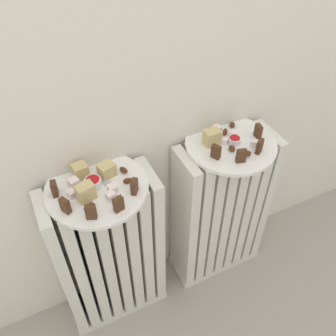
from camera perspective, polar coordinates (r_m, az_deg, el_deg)
name	(u,v)px	position (r m, az deg, el deg)	size (l,w,h in m)	color
radiator_left	(110,255)	(1.25, -9.01, -13.25)	(0.35, 0.15, 0.62)	silver
radiator_right	(220,212)	(1.36, 8.13, -6.75)	(0.35, 0.15, 0.62)	silver
plate_left	(97,188)	(1.00, -11.02, -3.06)	(0.28, 0.28, 0.01)	white
plate_right	(231,144)	(1.13, 9.73, 3.73)	(0.28, 0.28, 0.01)	white
dark_cake_slice_left_0	(54,189)	(0.99, -17.30, -3.10)	(0.03, 0.01, 0.04)	#472B19
dark_cake_slice_left_1	(65,206)	(0.94, -15.73, -5.67)	(0.03, 0.01, 0.04)	#472B19
dark_cake_slice_left_2	(91,212)	(0.91, -11.94, -6.73)	(0.03, 0.01, 0.04)	#472B19
dark_cake_slice_left_3	(118,204)	(0.91, -7.73, -5.60)	(0.03, 0.01, 0.04)	#472B19
dark_cake_slice_left_4	(134,187)	(0.95, -5.27, -2.90)	(0.03, 0.01, 0.04)	#472B19
marble_cake_slice_left_0	(107,170)	(1.01, -9.53, -0.29)	(0.04, 0.04, 0.04)	tan
marble_cake_slice_left_1	(80,171)	(1.02, -13.48, -0.42)	(0.04, 0.04, 0.04)	tan
marble_cake_slice_left_2	(86,192)	(0.95, -12.70, -3.72)	(0.05, 0.03, 0.05)	tan
turkish_delight_left_0	(112,189)	(0.97, -8.64, -3.22)	(0.02, 0.02, 0.02)	white
turkish_delight_left_1	(111,196)	(0.95, -8.91, -4.32)	(0.02, 0.02, 0.02)	white
turkish_delight_left_2	(74,183)	(1.00, -14.45, -2.24)	(0.03, 0.03, 0.03)	white
turkish_delight_left_3	(72,194)	(0.98, -14.79, -3.90)	(0.02, 0.02, 0.02)	white
medjool_date_left_0	(91,206)	(0.94, -11.93, -5.81)	(0.02, 0.02, 0.02)	#4C2814
medjool_date_left_1	(124,170)	(1.01, -6.94, -0.31)	(0.03, 0.01, 0.02)	#4C2814
medjool_date_left_2	(128,181)	(0.99, -6.32, -1.96)	(0.03, 0.01, 0.01)	#4C2814
jam_bowl_left	(93,182)	(0.99, -11.58, -2.17)	(0.04, 0.04, 0.02)	white
dark_cake_slice_right_0	(216,152)	(1.05, 7.47, 2.51)	(0.03, 0.01, 0.04)	#472B19
dark_cake_slice_right_1	(241,156)	(1.05, 11.34, 1.87)	(0.03, 0.01, 0.04)	#472B19
dark_cake_slice_right_2	(260,146)	(1.09, 14.08, 3.28)	(0.03, 0.01, 0.04)	#472B19
dark_cake_slice_right_3	(258,131)	(1.15, 13.87, 5.59)	(0.03, 0.01, 0.04)	#472B19
marble_cake_slice_right_0	(212,137)	(1.10, 6.89, 4.76)	(0.05, 0.04, 0.05)	tan
turkish_delight_right_0	(216,130)	(1.15, 7.54, 5.91)	(0.03, 0.03, 0.03)	white
turkish_delight_right_1	(225,141)	(1.11, 8.83, 4.17)	(0.02, 0.02, 0.02)	white
turkish_delight_right_2	(254,143)	(1.12, 13.29, 3.78)	(0.02, 0.02, 0.02)	white
turkish_delight_right_3	(233,134)	(1.14, 10.16, 5.22)	(0.02, 0.02, 0.02)	white
medjool_date_right_0	(225,132)	(1.15, 8.88, 5.59)	(0.03, 0.01, 0.02)	#4C2814
medjool_date_right_1	(232,148)	(1.09, 9.92, 3.04)	(0.02, 0.02, 0.02)	#4C2814
medjool_date_right_2	(246,154)	(1.08, 12.10, 2.22)	(0.03, 0.02, 0.02)	#4C2814
medjool_date_right_3	(232,125)	(1.18, 9.97, 6.65)	(0.02, 0.02, 0.02)	#4C2814
jam_bowl_right	(235,140)	(1.12, 10.32, 4.32)	(0.04, 0.04, 0.02)	white
fork	(112,190)	(0.98, -8.75, -3.42)	(0.02, 0.11, 0.00)	#B7B7BC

